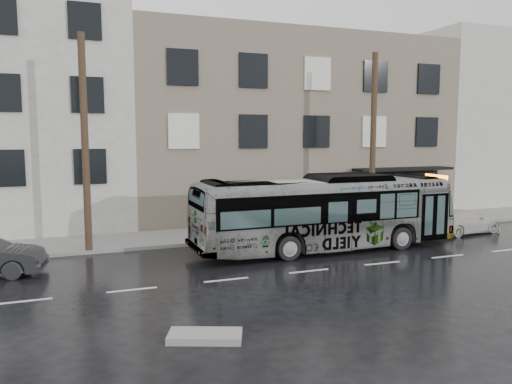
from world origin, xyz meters
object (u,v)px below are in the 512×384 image
utility_pole_rear (85,144)px  white_sedan (463,221)px  utility_pole_front (373,142)px  bus (325,213)px  sign_post (389,205)px

utility_pole_rear → white_sedan: bearing=-6.6°
utility_pole_front → white_sedan: size_ratio=2.15×
utility_pole_front → bus: bearing=-146.1°
utility_pole_front → bus: utility_pole_front is taller
white_sedan → sign_post: bearing=50.5°
utility_pole_front → white_sedan: utility_pole_front is taller
utility_pole_front → utility_pole_rear: (-14.00, 0.00, 0.00)m
utility_pole_rear → white_sedan: size_ratio=2.15×
utility_pole_front → white_sedan: bearing=-26.7°
bus → white_sedan: (8.45, 0.79, -1.04)m
utility_pole_front → white_sedan: 6.17m
utility_pole_rear → sign_post: (15.10, 0.00, -3.30)m
sign_post → white_sedan: size_ratio=0.57×
sign_post → bus: (-5.39, -2.88, 0.29)m
utility_pole_rear → bus: utility_pole_rear is taller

